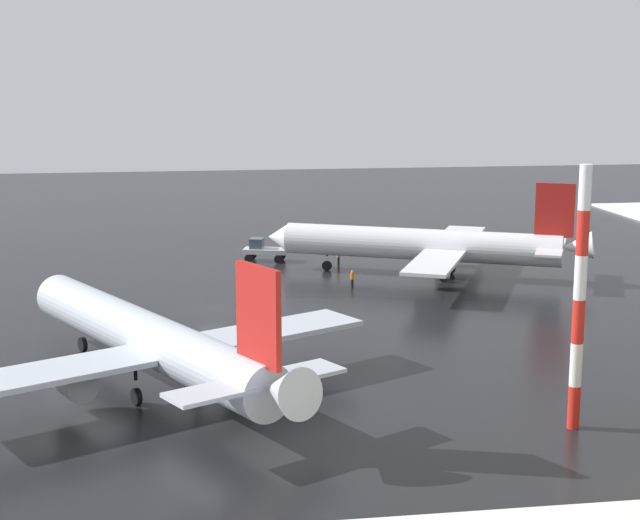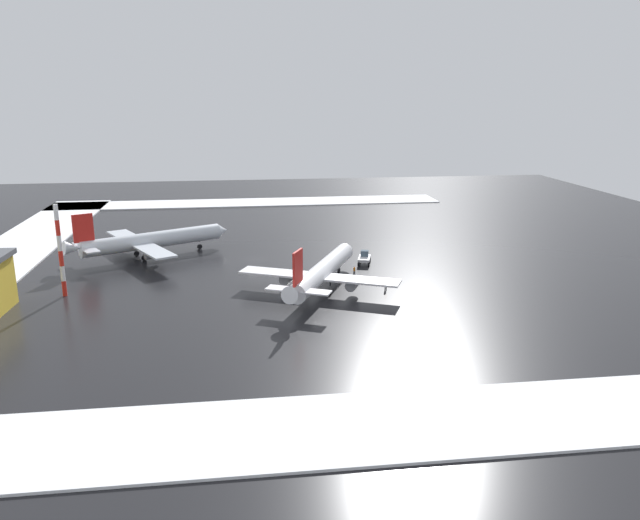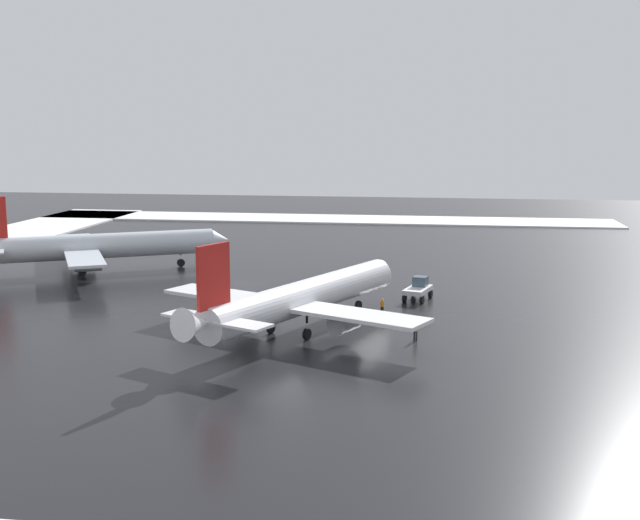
% 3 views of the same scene
% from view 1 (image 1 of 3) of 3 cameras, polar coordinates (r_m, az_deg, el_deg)
% --- Properties ---
extents(ground_plane, '(240.00, 240.00, 0.00)m').
position_cam_1_polar(ground_plane, '(85.18, -6.18, -2.88)').
color(ground_plane, black).
extents(airplane_far_rear, '(30.99, 26.33, 9.79)m').
position_cam_1_polar(airplane_far_rear, '(98.10, 6.31, 0.89)').
color(airplane_far_rear, white).
rests_on(airplane_far_rear, ground_plane).
extents(airplane_parked_portside, '(27.03, 31.68, 10.24)m').
position_cam_1_polar(airplane_parked_portside, '(63.87, -9.84, -4.56)').
color(airplane_parked_portside, silver).
rests_on(airplane_parked_portside, ground_plane).
extents(pushback_tug, '(5.02, 3.36, 2.50)m').
position_cam_1_polar(pushback_tug, '(105.95, -3.34, 0.61)').
color(pushback_tug, silver).
rests_on(pushback_tug, ground_plane).
extents(ground_crew_mid_apron, '(0.36, 0.36, 1.71)m').
position_cam_1_polar(ground_crew_mid_apron, '(92.82, 1.89, -1.05)').
color(ground_crew_mid_apron, black).
rests_on(ground_crew_mid_apron, ground_plane).
extents(ground_crew_near_tug, '(0.36, 0.36, 1.71)m').
position_cam_1_polar(ground_crew_near_tug, '(109.05, 5.62, 0.71)').
color(ground_crew_near_tug, black).
rests_on(ground_crew_near_tug, ground_plane).
extents(ground_crew_beside_wing, '(0.36, 0.36, 1.71)m').
position_cam_1_polar(ground_crew_beside_wing, '(103.63, 1.08, 0.22)').
color(ground_crew_beside_wing, black).
rests_on(ground_crew_beside_wing, ground_plane).
extents(antenna_mast, '(0.70, 0.70, 15.26)m').
position_cam_1_polar(antenna_mast, '(57.08, 14.85, -2.24)').
color(antenna_mast, red).
rests_on(antenna_mast, ground_plane).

